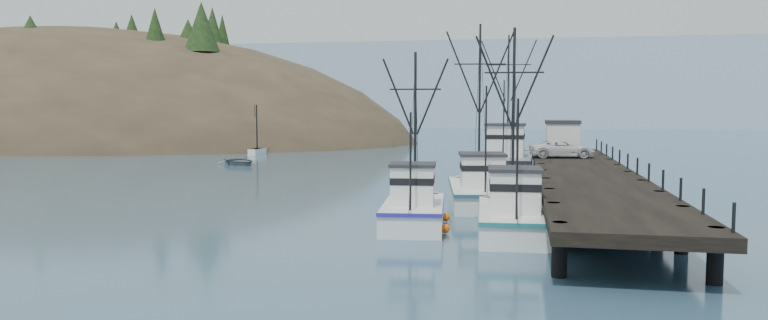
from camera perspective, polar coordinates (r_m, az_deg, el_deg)
ground at (r=31.23m, az=-7.57°, el=-6.83°), size 400.00×400.00×0.00m
pier at (r=45.34m, az=16.40°, el=-1.25°), size 6.00×44.00×2.00m
headland at (r=137.47m, az=-26.82°, el=-0.35°), size 134.80×78.00×51.00m
distant_ridge at (r=199.03m, az=11.40°, el=2.76°), size 360.00×40.00×26.00m
distant_ridge_far at (r=219.79m, az=-1.76°, el=3.01°), size 180.00×25.00×18.00m
moored_sailboats at (r=96.07m, az=-13.63°, el=1.01°), size 21.47×17.39×6.35m
trawler_near at (r=33.66m, az=10.68°, el=-4.62°), size 3.71×9.96×10.27m
trawler_mid at (r=35.29m, az=2.52°, el=-4.12°), size 3.76×9.05×9.25m
trawler_far at (r=43.11m, az=7.99°, el=-2.56°), size 4.92×11.42×11.59m
work_vessel at (r=60.84m, az=10.16°, el=-0.12°), size 4.83×15.07×12.69m
pier_shed at (r=63.10m, az=14.64°, el=1.97°), size 3.00×3.20×2.80m
pickup_truck at (r=55.91m, az=14.62°, el=0.90°), size 5.37×3.27×1.39m
motorboat at (r=72.20m, az=-11.97°, el=-0.39°), size 6.23×6.21×1.06m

